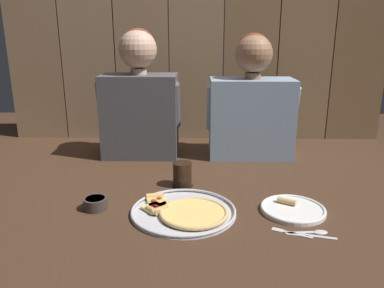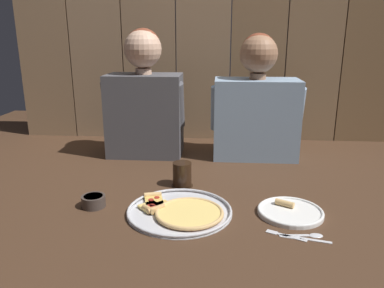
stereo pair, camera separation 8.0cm
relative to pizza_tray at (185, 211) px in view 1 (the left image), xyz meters
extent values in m
plane|color=#422B1C|center=(0.03, 0.17, -0.01)|extent=(3.20, 3.20, 0.00)
cylinder|color=silver|center=(-0.01, 0.01, -0.01)|extent=(0.38, 0.38, 0.01)
torus|color=silver|center=(-0.01, 0.01, 0.00)|extent=(0.38, 0.38, 0.01)
cylinder|color=#B23823|center=(0.03, -0.02, 0.00)|extent=(0.23, 0.23, 0.00)
cylinder|color=#F4D170|center=(0.03, -0.02, 0.00)|extent=(0.22, 0.22, 0.01)
torus|color=tan|center=(0.03, -0.02, 0.00)|extent=(0.24, 0.24, 0.01)
cube|color=#EABC56|center=(-0.11, 0.08, 0.00)|extent=(0.09, 0.10, 0.01)
cylinder|color=tan|center=(-0.12, 0.12, 0.01)|extent=(0.07, 0.04, 0.02)
cylinder|color=#A3281E|center=(-0.10, 0.09, 0.01)|extent=(0.02, 0.02, 0.00)
cylinder|color=#A3281E|center=(-0.12, 0.07, 0.01)|extent=(0.02, 0.02, 0.00)
cube|color=#EABC56|center=(-0.08, 0.03, 0.00)|extent=(0.11, 0.11, 0.01)
cylinder|color=tan|center=(-0.12, -0.01, 0.01)|extent=(0.06, 0.06, 0.02)
cylinder|color=#A3281E|center=(-0.10, 0.02, 0.01)|extent=(0.02, 0.02, 0.00)
cube|color=#F4D170|center=(-0.11, 0.02, 0.00)|extent=(0.10, 0.10, 0.01)
cylinder|color=tan|center=(-0.09, 0.00, 0.01)|extent=(0.06, 0.06, 0.02)
cylinder|color=#A3281E|center=(-0.11, 0.03, 0.01)|extent=(0.02, 0.02, 0.00)
cylinder|color=#A3281E|center=(-0.12, 0.02, 0.01)|extent=(0.02, 0.02, 0.00)
cylinder|color=white|center=(0.39, 0.02, 0.00)|extent=(0.23, 0.23, 0.01)
torus|color=white|center=(0.39, 0.02, 0.00)|extent=(0.23, 0.23, 0.01)
cylinder|color=tan|center=(0.37, 0.06, 0.01)|extent=(0.07, 0.05, 0.02)
cylinder|color=black|center=(-0.02, 0.25, -0.01)|extent=(0.09, 0.09, 0.01)
cylinder|color=black|center=(-0.02, 0.25, 0.04)|extent=(0.08, 0.08, 0.10)
cylinder|color=#3D332D|center=(-0.33, 0.03, 0.01)|extent=(0.09, 0.09, 0.04)
cylinder|color=#B23823|center=(-0.33, 0.03, 0.02)|extent=(0.07, 0.07, 0.02)
cube|color=silver|center=(0.36, -0.14, -0.01)|extent=(0.09, 0.05, 0.01)
cube|color=silver|center=(0.30, -0.11, -0.01)|extent=(0.04, 0.03, 0.01)
cube|color=silver|center=(0.43, -0.15, -0.01)|extent=(0.10, 0.03, 0.01)
cube|color=silver|center=(0.36, -0.14, -0.01)|extent=(0.06, 0.04, 0.00)
cube|color=silver|center=(0.37, -0.13, -0.01)|extent=(0.10, 0.02, 0.01)
ellipsoid|color=silver|center=(0.44, -0.12, -0.01)|extent=(0.05, 0.03, 0.01)
cube|color=#4C4C51|center=(-0.25, 0.68, 0.20)|extent=(0.38, 0.23, 0.42)
cylinder|color=#DBAD8E|center=(-0.25, 0.68, 0.42)|extent=(0.08, 0.08, 0.03)
sphere|color=#DBAD8E|center=(-0.25, 0.68, 0.53)|extent=(0.19, 0.19, 0.19)
sphere|color=brown|center=(-0.25, 0.70, 0.55)|extent=(0.17, 0.17, 0.17)
cylinder|color=#4C4C51|center=(-0.42, 0.64, 0.26)|extent=(0.08, 0.12, 0.24)
cylinder|color=#4C4C51|center=(-0.08, 0.64, 0.26)|extent=(0.08, 0.14, 0.24)
cube|color=#849EB7|center=(0.31, 0.68, 0.19)|extent=(0.42, 0.23, 0.40)
cylinder|color=#9E7051|center=(0.31, 0.68, 0.40)|extent=(0.08, 0.08, 0.03)
sphere|color=#9E7051|center=(0.31, 0.68, 0.51)|extent=(0.18, 0.18, 0.18)
sphere|color=brown|center=(0.31, 0.70, 0.53)|extent=(0.17, 0.17, 0.17)
cylinder|color=#849EB7|center=(0.12, 0.64, 0.25)|extent=(0.08, 0.11, 0.23)
cylinder|color=#849EB7|center=(0.50, 0.64, 0.25)|extent=(0.08, 0.12, 0.23)
cube|color=#88694B|center=(-0.91, 1.03, 0.67)|extent=(0.31, 0.03, 1.36)
cube|color=#8E7051|center=(-0.60, 1.03, 0.67)|extent=(0.31, 0.03, 1.36)
cube|color=#8B6C4E|center=(-0.28, 1.03, 0.67)|extent=(0.31, 0.03, 1.36)
cube|color=#8B6C4E|center=(0.03, 1.03, 0.67)|extent=(0.31, 0.03, 1.36)
cube|color=brown|center=(0.34, 1.03, 0.67)|extent=(0.31, 0.03, 1.36)
cube|color=brown|center=(0.66, 1.03, 0.67)|extent=(0.31, 0.03, 1.36)
cube|color=brown|center=(0.97, 1.03, 0.67)|extent=(0.31, 0.03, 1.36)
camera|label=1|loc=(0.05, -1.21, 0.60)|focal=35.24mm
camera|label=2|loc=(0.12, -1.21, 0.60)|focal=35.24mm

